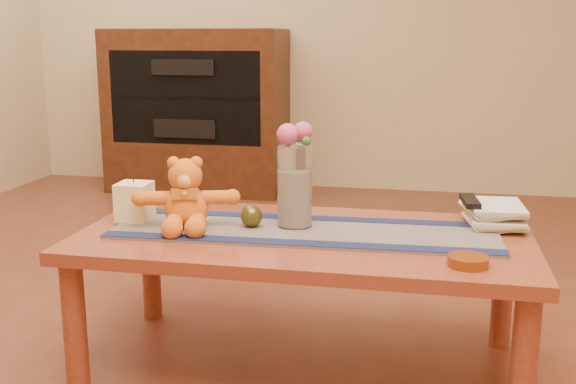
% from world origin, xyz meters
% --- Properties ---
extents(floor, '(5.50, 5.50, 0.00)m').
position_xyz_m(floor, '(0.00, 0.00, 0.00)').
color(floor, '#5B281A').
rests_on(floor, ground).
extents(coffee_table_top, '(1.40, 0.70, 0.04)m').
position_xyz_m(coffee_table_top, '(0.00, 0.00, 0.43)').
color(coffee_table_top, maroon).
rests_on(coffee_table_top, floor).
extents(table_leg_fl, '(0.07, 0.07, 0.41)m').
position_xyz_m(table_leg_fl, '(-0.64, -0.29, 0.21)').
color(table_leg_fl, maroon).
rests_on(table_leg_fl, floor).
extents(table_leg_fr, '(0.07, 0.07, 0.41)m').
position_xyz_m(table_leg_fr, '(0.64, -0.29, 0.21)').
color(table_leg_fr, maroon).
rests_on(table_leg_fr, floor).
extents(table_leg_bl, '(0.07, 0.07, 0.41)m').
position_xyz_m(table_leg_bl, '(-0.64, 0.29, 0.21)').
color(table_leg_bl, maroon).
rests_on(table_leg_bl, floor).
extents(table_leg_br, '(0.07, 0.07, 0.41)m').
position_xyz_m(table_leg_br, '(0.64, 0.29, 0.21)').
color(table_leg_br, maroon).
rests_on(table_leg_br, floor).
extents(persian_runner, '(1.21, 0.40, 0.01)m').
position_xyz_m(persian_runner, '(-0.00, 0.01, 0.45)').
color(persian_runner, '#1D163F').
rests_on(persian_runner, coffee_table_top).
extents(runner_border_near, '(1.20, 0.11, 0.00)m').
position_xyz_m(runner_border_near, '(0.00, -0.13, 0.46)').
color(runner_border_near, '#161E44').
rests_on(runner_border_near, persian_runner).
extents(runner_border_far, '(1.20, 0.11, 0.00)m').
position_xyz_m(runner_border_far, '(-0.01, 0.16, 0.46)').
color(runner_border_far, '#161E44').
rests_on(runner_border_far, persian_runner).
extents(teddy_bear, '(0.37, 0.33, 0.21)m').
position_xyz_m(teddy_bear, '(-0.37, -0.02, 0.56)').
color(teddy_bear, orange).
rests_on(teddy_bear, persian_runner).
extents(pillar_candle, '(0.10, 0.10, 0.13)m').
position_xyz_m(pillar_candle, '(-0.57, 0.02, 0.52)').
color(pillar_candle, '#FDF3BA').
rests_on(pillar_candle, persian_runner).
extents(candle_wick, '(0.00, 0.00, 0.01)m').
position_xyz_m(candle_wick, '(-0.57, 0.02, 0.59)').
color(candle_wick, black).
rests_on(candle_wick, pillar_candle).
extents(glass_vase, '(0.11, 0.11, 0.26)m').
position_xyz_m(glass_vase, '(-0.04, 0.05, 0.59)').
color(glass_vase, silver).
rests_on(glass_vase, persian_runner).
extents(potpourri_fill, '(0.09, 0.09, 0.18)m').
position_xyz_m(potpourri_fill, '(-0.04, 0.05, 0.55)').
color(potpourri_fill, beige).
rests_on(potpourri_fill, glass_vase).
extents(rose_left, '(0.07, 0.07, 0.07)m').
position_xyz_m(rose_left, '(-0.06, 0.04, 0.75)').
color(rose_left, '#CD4872').
rests_on(rose_left, glass_vase).
extents(rose_right, '(0.06, 0.06, 0.06)m').
position_xyz_m(rose_right, '(-0.01, 0.06, 0.76)').
color(rose_right, '#CD4872').
rests_on(rose_right, glass_vase).
extents(blue_flower_back, '(0.04, 0.04, 0.04)m').
position_xyz_m(blue_flower_back, '(-0.03, 0.09, 0.75)').
color(blue_flower_back, '#516DAF').
rests_on(blue_flower_back, glass_vase).
extents(blue_flower_side, '(0.04, 0.04, 0.04)m').
position_xyz_m(blue_flower_side, '(-0.07, 0.07, 0.74)').
color(blue_flower_side, '#516DAF').
rests_on(blue_flower_side, glass_vase).
extents(leaf_sprig, '(0.03, 0.03, 0.03)m').
position_xyz_m(leaf_sprig, '(0.00, 0.03, 0.74)').
color(leaf_sprig, '#33662D').
rests_on(leaf_sprig, glass_vase).
extents(bronze_ball, '(0.09, 0.09, 0.07)m').
position_xyz_m(bronze_ball, '(-0.17, 0.01, 0.49)').
color(bronze_ball, '#474317').
rests_on(bronze_ball, persian_runner).
extents(book_bottom, '(0.20, 0.25, 0.02)m').
position_xyz_m(book_bottom, '(0.51, 0.20, 0.46)').
color(book_bottom, '#F6EEBE').
rests_on(book_bottom, coffee_table_top).
extents(book_lower, '(0.17, 0.23, 0.02)m').
position_xyz_m(book_lower, '(0.51, 0.19, 0.48)').
color(book_lower, '#F6EEBE').
rests_on(book_lower, book_bottom).
extents(book_upper, '(0.21, 0.25, 0.02)m').
position_xyz_m(book_upper, '(0.50, 0.20, 0.50)').
color(book_upper, '#F6EEBE').
rests_on(book_upper, book_lower).
extents(book_top, '(0.18, 0.23, 0.02)m').
position_xyz_m(book_top, '(0.51, 0.19, 0.52)').
color(book_top, '#F6EEBE').
rests_on(book_top, book_upper).
extents(tv_remote, '(0.06, 0.16, 0.02)m').
position_xyz_m(tv_remote, '(0.51, 0.19, 0.54)').
color(tv_remote, black).
rests_on(tv_remote, book_top).
extents(amber_dish, '(0.14, 0.14, 0.03)m').
position_xyz_m(amber_dish, '(0.49, -0.22, 0.46)').
color(amber_dish, '#BF5914').
rests_on(amber_dish, coffee_table_top).
extents(media_cabinet, '(1.20, 0.50, 1.10)m').
position_xyz_m(media_cabinet, '(-1.20, 2.48, 0.55)').
color(media_cabinet, black).
rests_on(media_cabinet, floor).
extents(cabinet_cavity, '(1.02, 0.03, 0.61)m').
position_xyz_m(cabinet_cavity, '(-1.20, 2.25, 0.66)').
color(cabinet_cavity, black).
rests_on(cabinet_cavity, media_cabinet).
extents(cabinet_shelf, '(1.02, 0.20, 0.02)m').
position_xyz_m(cabinet_shelf, '(-1.20, 2.33, 0.66)').
color(cabinet_shelf, black).
rests_on(cabinet_shelf, media_cabinet).
extents(stereo_upper, '(0.42, 0.28, 0.10)m').
position_xyz_m(stereo_upper, '(-1.20, 2.35, 0.86)').
color(stereo_upper, black).
rests_on(stereo_upper, media_cabinet).
extents(stereo_lower, '(0.42, 0.28, 0.12)m').
position_xyz_m(stereo_lower, '(-1.20, 2.35, 0.46)').
color(stereo_lower, black).
rests_on(stereo_lower, media_cabinet).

